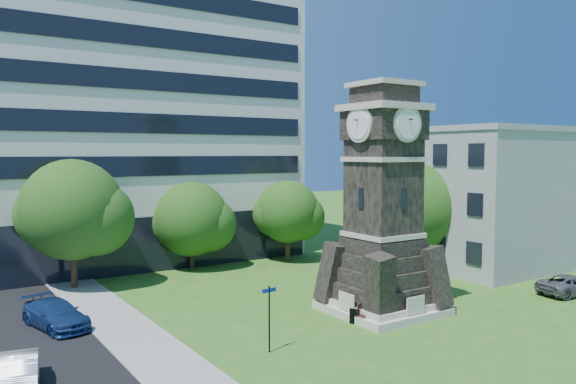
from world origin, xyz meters
TOP-DOWN VIEW (x-y plane):
  - ground at (0.00, 0.00)m, footprint 160.00×160.00m
  - sidewalk at (-9.50, 5.00)m, footprint 3.00×70.00m
  - clock_tower at (3.00, 2.00)m, footprint 5.40×5.40m
  - office_tall at (-3.20, 25.84)m, footprint 26.20×15.11m
  - office_low at (19.97, 8.00)m, footprint 15.20×12.20m
  - car_street_mid at (-14.88, 1.58)m, footprint 2.04×4.09m
  - car_street_north at (-12.24, 8.69)m, footprint 2.88×4.91m
  - car_east_lot at (15.03, -1.61)m, footprint 4.61×2.67m
  - park_bench at (1.26, 1.17)m, footprint 2.00×0.53m
  - street_sign at (-5.30, 0.06)m, footprint 0.69×0.07m
  - tree_nw at (-9.53, 16.54)m, footprint 6.97×6.34m
  - tree_nc at (-0.90, 18.03)m, footprint 6.05×5.50m
  - tree_ne at (6.59, 16.56)m, footprint 5.41×4.92m
  - tree_east at (12.43, 8.68)m, footprint 7.24×6.58m

SIDE VIEW (x-z plane):
  - ground at x=0.00m, z-range 0.00..0.00m
  - sidewalk at x=-9.50m, z-range 0.00..0.06m
  - park_bench at x=1.26m, z-range 0.03..1.06m
  - car_east_lot at x=15.03m, z-range 0.00..1.21m
  - car_street_mid at x=-14.88m, z-range 0.00..1.29m
  - car_street_north at x=-12.24m, z-range 0.00..1.33m
  - street_sign at x=-5.30m, z-range 0.36..3.23m
  - tree_nc at x=-0.90m, z-range 0.32..6.76m
  - tree_ne at x=6.59m, z-range 0.58..6.99m
  - tree_east at x=12.43m, z-range 0.47..8.37m
  - tree_nw at x=-9.53m, z-range 0.71..8.87m
  - office_low at x=19.97m, z-range 0.01..10.41m
  - clock_tower at x=3.00m, z-range -0.83..11.39m
  - office_tall at x=-3.20m, z-range -0.08..28.52m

